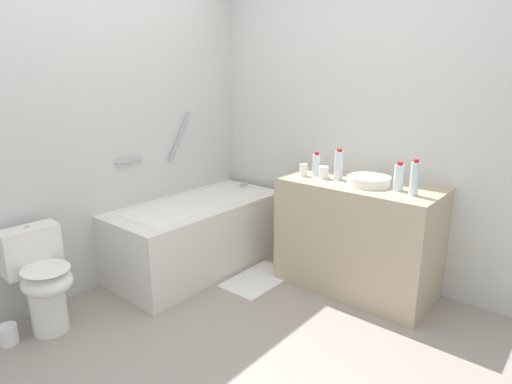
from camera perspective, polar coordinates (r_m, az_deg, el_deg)
The scene contains 16 objects.
ground_plane at distance 2.80m, azimuth -3.26°, elevation -20.34°, with size 4.03×4.03×0.00m, color #9E9389.
wall_back_tiled at distance 3.44m, azimuth -21.47°, elevation 7.68°, with size 3.43×0.10×2.46m, color silver.
wall_right_mirror at distance 3.59m, azimuth 13.90°, elevation 8.58°, with size 0.10×3.17×2.46m, color silver.
bathtub at distance 3.74m, azimuth -7.71°, elevation -5.39°, with size 1.53×0.70×1.31m.
toilet at distance 3.13m, azimuth -26.73°, elevation -10.31°, with size 0.36×0.49×0.69m.
vanity_counter at distance 3.40m, azimuth 13.39°, elevation -5.81°, with size 0.59×1.17×0.86m, color tan.
sink_basin at distance 3.21m, azimuth 14.85°, elevation 1.48°, with size 0.32×0.32×0.07m, color white.
sink_faucet at distance 3.38m, azimuth 16.19°, elevation 1.96°, with size 0.12×0.15×0.06m.
water_bottle_0 at distance 3.01m, azimuth 20.46°, elevation 1.70°, with size 0.06×0.06×0.25m.
water_bottle_1 at distance 3.42m, azimuth 8.08°, elevation 3.65°, with size 0.06×0.06×0.19m.
water_bottle_2 at distance 3.31m, azimuth 11.03°, elevation 3.54°, with size 0.07×0.07×0.24m.
water_bottle_3 at distance 3.11m, azimuth 18.58°, elevation 1.88°, with size 0.07×0.07×0.20m.
drinking_glass_0 at distance 3.34m, azimuth 9.02°, elevation 2.61°, with size 0.08×0.08×0.09m, color white.
drinking_glass_1 at distance 3.40m, azimuth 6.38°, elevation 2.95°, with size 0.06×0.06×0.10m, color white.
bath_mat at distance 3.58m, azimuth 0.35°, elevation -11.60°, with size 0.61×0.36×0.01m, color white.
toilet_paper_roll at distance 3.22m, azimuth -30.24°, elevation -16.15°, with size 0.11×0.11×0.13m, color white.
Camera 1 is at (-1.64, -1.57, 1.65)m, focal length 29.87 mm.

